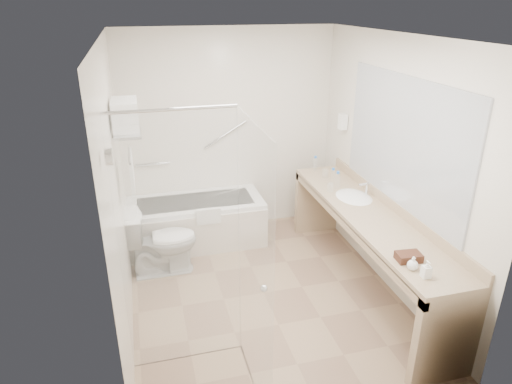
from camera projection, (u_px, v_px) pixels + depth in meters
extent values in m
plane|color=#9C7E60|center=(264.00, 293.00, 4.67)|extent=(3.20, 3.20, 0.00)
cube|color=silver|center=(266.00, 36.00, 3.69)|extent=(2.60, 3.20, 0.10)
cube|color=beige|center=(229.00, 133.00, 5.60)|extent=(2.60, 0.10, 2.50)
cube|color=beige|center=(337.00, 273.00, 2.75)|extent=(2.60, 0.10, 2.50)
cube|color=beige|center=(117.00, 194.00, 3.87)|extent=(0.10, 3.20, 2.50)
cube|color=beige|center=(391.00, 167.00, 4.48)|extent=(0.10, 3.20, 2.50)
cube|color=white|center=(196.00, 221.00, 5.55)|extent=(1.60, 0.70, 0.55)
cube|color=beige|center=(201.00, 237.00, 5.24)|extent=(1.60, 0.02, 0.50)
cube|color=silver|center=(208.00, 216.00, 5.18)|extent=(0.28, 0.06, 0.18)
cylinder|color=silver|center=(152.00, 164.00, 5.46)|extent=(0.40, 0.03, 0.03)
cylinder|color=silver|center=(226.00, 134.00, 5.55)|extent=(0.53, 0.03, 0.33)
cube|color=silver|center=(181.00, 247.00, 3.43)|extent=(0.90, 0.01, 2.10)
cube|color=silver|center=(254.00, 271.00, 3.14)|extent=(0.02, 0.90, 2.10)
cylinder|color=silver|center=(171.00, 109.00, 3.02)|extent=(0.90, 0.02, 0.02)
sphere|color=silver|center=(264.00, 289.00, 3.03)|extent=(0.05, 0.05, 0.05)
cylinder|color=silver|center=(109.00, 157.00, 2.58)|extent=(0.04, 0.10, 0.10)
cube|color=silver|center=(127.00, 130.00, 4.03)|extent=(0.24, 0.55, 0.02)
cylinder|color=silver|center=(130.00, 154.00, 4.12)|extent=(0.02, 0.55, 0.02)
cube|color=silver|center=(132.00, 171.00, 4.18)|extent=(0.03, 0.42, 0.32)
cube|color=silver|center=(126.00, 124.00, 4.01)|extent=(0.22, 0.40, 0.08)
cube|color=silver|center=(125.00, 115.00, 3.98)|extent=(0.22, 0.40, 0.08)
cube|color=silver|center=(124.00, 105.00, 3.95)|extent=(0.22, 0.40, 0.08)
cube|color=tan|center=(369.00, 215.00, 4.45)|extent=(0.55, 2.70, 0.05)
cube|color=tan|center=(394.00, 206.00, 4.48)|extent=(0.03, 2.70, 0.10)
cube|color=tan|center=(345.00, 223.00, 4.41)|extent=(0.04, 2.70, 0.08)
cube|color=tan|center=(446.00, 339.00, 3.45)|extent=(0.55, 0.08, 0.80)
cube|color=tan|center=(317.00, 202.00, 5.78)|extent=(0.55, 0.08, 0.80)
ellipsoid|color=white|center=(354.00, 199.00, 4.82)|extent=(0.40, 0.52, 0.14)
cylinder|color=silver|center=(367.00, 188.00, 4.81)|extent=(0.03, 0.03, 0.14)
cube|color=#A6ABB2|center=(403.00, 142.00, 4.23)|extent=(0.02, 2.00, 1.20)
cube|color=white|center=(343.00, 122.00, 5.33)|extent=(0.08, 0.10, 0.18)
imported|color=white|center=(162.00, 241.00, 4.90)|extent=(0.77, 0.44, 0.74)
cube|color=#4B281B|center=(409.00, 257.00, 3.63)|extent=(0.21, 0.15, 0.06)
imported|color=white|center=(426.00, 274.00, 3.41)|extent=(0.07, 0.14, 0.06)
imported|color=white|center=(413.00, 265.00, 3.50)|extent=(0.11, 0.13, 0.09)
cylinder|color=silver|center=(337.00, 181.00, 5.00)|extent=(0.06, 0.06, 0.17)
cylinder|color=blue|center=(338.00, 172.00, 4.96)|extent=(0.03, 0.03, 0.03)
cylinder|color=silver|center=(315.00, 164.00, 5.50)|extent=(0.06, 0.06, 0.16)
cylinder|color=blue|center=(316.00, 157.00, 5.47)|extent=(0.03, 0.03, 0.02)
cylinder|color=silver|center=(333.00, 177.00, 5.11)|extent=(0.06, 0.06, 0.17)
cylinder|color=blue|center=(333.00, 169.00, 5.07)|extent=(0.03, 0.03, 0.02)
cylinder|color=silver|center=(325.00, 173.00, 5.32)|extent=(0.08, 0.08, 0.09)
cylinder|color=silver|center=(330.00, 188.00, 4.92)|extent=(0.07, 0.07, 0.09)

